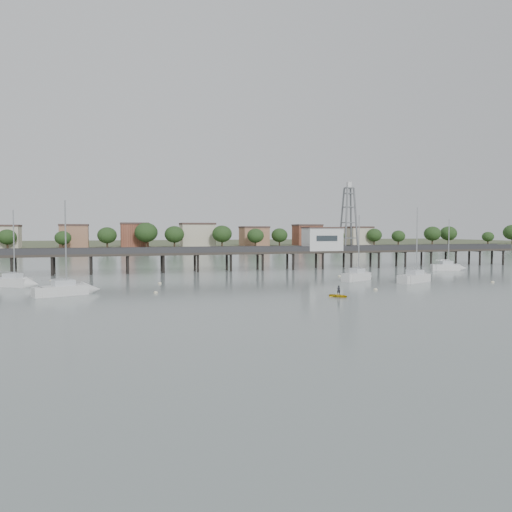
% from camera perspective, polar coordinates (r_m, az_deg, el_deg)
% --- Properties ---
extents(ground_plane, '(500.00, 500.00, 0.00)m').
position_cam_1_polar(ground_plane, '(48.53, 9.48, -7.30)').
color(ground_plane, slate).
rests_on(ground_plane, ground).
extents(pier, '(150.00, 5.00, 5.50)m').
position_cam_1_polar(pier, '(105.13, -4.97, 0.35)').
color(pier, '#2D2823').
rests_on(pier, ground).
extents(pier_building, '(8.40, 5.40, 5.30)m').
position_cam_1_polar(pier_building, '(112.72, 7.58, 1.97)').
color(pier_building, silver).
rests_on(pier_building, ground).
extents(lattice_tower, '(3.20, 3.20, 15.50)m').
position_cam_1_polar(lattice_tower, '(115.53, 10.55, 4.17)').
color(lattice_tower, slate).
rests_on(lattice_tower, ground).
extents(sailboat_e, '(7.07, 3.80, 11.36)m').
position_cam_1_polar(sailboat_e, '(114.48, 21.40, -1.21)').
color(sailboat_e, silver).
rests_on(sailboat_e, ground).
extents(sailboat_c, '(7.18, 4.94, 11.69)m').
position_cam_1_polar(sailboat_c, '(87.94, 11.88, -2.28)').
color(sailboat_c, silver).
rests_on(sailboat_c, ground).
extents(sailboat_d, '(8.14, 5.30, 13.06)m').
position_cam_1_polar(sailboat_d, '(87.47, 18.13, -2.40)').
color(sailboat_d, silver).
rests_on(sailboat_d, ground).
extents(sailboat_b, '(7.41, 5.68, 12.26)m').
position_cam_1_polar(sailboat_b, '(83.99, -25.48, -2.75)').
color(sailboat_b, silver).
rests_on(sailboat_b, ground).
extents(sailboat_f, '(8.27, 5.17, 13.22)m').
position_cam_1_polar(sailboat_f, '(71.18, -20.19, -3.64)').
color(sailboat_f, silver).
rests_on(sailboat_f, ground).
extents(yellow_dinghy, '(1.86, 1.48, 2.62)m').
position_cam_1_polar(yellow_dinghy, '(65.45, 9.42, -4.63)').
color(yellow_dinghy, yellow).
rests_on(yellow_dinghy, ground).
extents(dinghy_occupant, '(0.91, 1.32, 0.30)m').
position_cam_1_polar(dinghy_occupant, '(65.45, 9.42, -4.63)').
color(dinghy_occupant, black).
rests_on(dinghy_occupant, ground).
extents(mooring_buoys, '(79.90, 28.18, 0.39)m').
position_cam_1_polar(mooring_buoys, '(79.22, -3.54, -3.21)').
color(mooring_buoys, '#F2E8BC').
rests_on(mooring_buoys, ground).
extents(far_shore, '(500.00, 170.00, 10.40)m').
position_cam_1_polar(far_shore, '(283.38, -12.18, 1.38)').
color(far_shore, '#475133').
rests_on(far_shore, ground).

